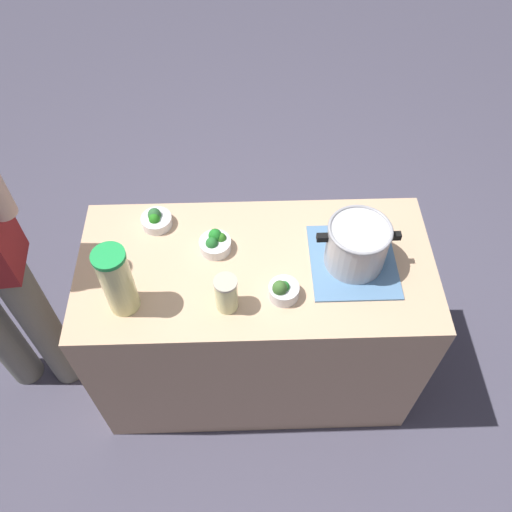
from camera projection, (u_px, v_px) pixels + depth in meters
ground_plane at (256, 367)px, 2.62m from camera, size 8.00×8.00×0.00m
counter_slab at (256, 323)px, 2.28m from camera, size 1.31×0.62×0.85m
dish_cloth at (353, 262)px, 1.94m from camera, size 0.31×0.34×0.01m
cooking_pot at (357, 246)px, 1.87m from camera, size 0.29×0.22×0.18m
lemonade_pitcher at (117, 281)px, 1.73m from camera, size 0.11×0.11×0.28m
mason_jar at (226, 294)px, 1.78m from camera, size 0.08×0.08×0.15m
broccoli_bowl_front at (156, 220)px, 2.04m from camera, size 0.12×0.12×0.07m
broccoli_bowl_center at (283, 290)px, 1.83m from camera, size 0.11×0.11×0.09m
broccoli_bowl_back at (215, 243)px, 1.97m from camera, size 0.12×0.12×0.08m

